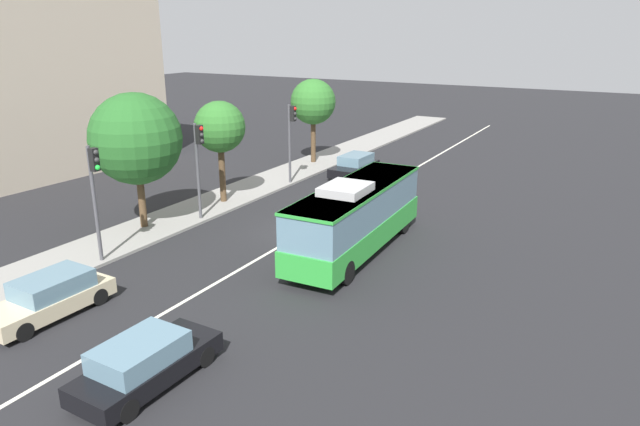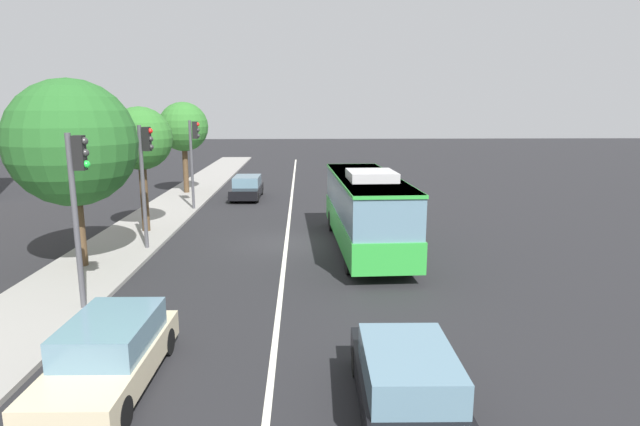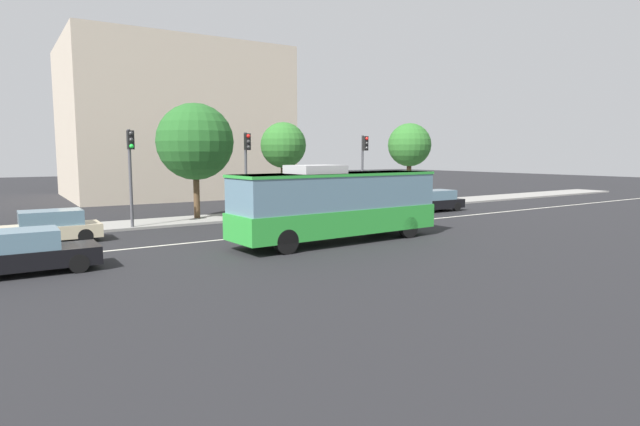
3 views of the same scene
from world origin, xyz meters
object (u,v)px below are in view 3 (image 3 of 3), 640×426
transit_bus (337,202)px  street_tree_kerbside_left (195,142)px  traffic_light_far_corner (364,160)px  street_tree_kerbside_centre (409,145)px  sedan_beige (47,227)px  sedan_black_ahead (434,201)px  street_tree_kerbside_right (283,146)px  traffic_light_near_corner (131,161)px  sedan_black (22,252)px  traffic_light_mid_block (247,160)px

transit_bus → street_tree_kerbside_left: 11.45m
traffic_light_far_corner → street_tree_kerbside_left: 11.34m
transit_bus → street_tree_kerbside_centre: bearing=34.1°
sedan_beige → sedan_black_ahead: bearing=-179.8°
street_tree_kerbside_centre → street_tree_kerbside_right: size_ratio=1.06×
street_tree_kerbside_right → sedan_black_ahead: bearing=-21.3°
traffic_light_near_corner → street_tree_kerbside_centre: 21.35m
sedan_black_ahead → street_tree_kerbside_right: bearing=-20.5°
sedan_black → traffic_light_far_corner: 22.60m
transit_bus → sedan_black_ahead: bearing=24.2°
sedan_black_ahead → traffic_light_far_corner: (-4.16, 2.52, 2.84)m
sedan_black → street_tree_kerbside_centre: (26.86, 9.99, 3.88)m
sedan_black_ahead → traffic_light_near_corner: bearing=-6.9°
sedan_black → traffic_light_far_corner: (20.89, 8.14, 2.84)m
traffic_light_mid_block → sedan_beige: bearing=-76.4°
sedan_black → street_tree_kerbside_left: street_tree_kerbside_left is taller
traffic_light_mid_block → traffic_light_far_corner: (8.66, -0.19, 0.00)m
sedan_beige → traffic_light_near_corner: (4.20, 2.15, 2.84)m
traffic_light_far_corner → transit_bus: bearing=-47.7°
sedan_beige → sedan_black: bearing=78.5°
sedan_black → sedan_black_ahead: same height
street_tree_kerbside_left → sedan_black_ahead: bearing=-16.4°
sedan_black_ahead → street_tree_kerbside_right: size_ratio=0.76×
traffic_light_mid_block → street_tree_kerbside_right: (3.10, 1.07, 0.89)m
transit_bus → street_tree_kerbside_right: size_ratio=1.69×
traffic_light_near_corner → traffic_light_mid_block: (6.63, 0.08, 0.00)m
sedan_black → street_tree_kerbside_centre: size_ratio=0.72×
sedan_black_ahead → street_tree_kerbside_left: size_ratio=0.65×
sedan_black → street_tree_kerbside_centre: bearing=21.7°
sedan_black → sedan_beige: bearing=78.4°
street_tree_kerbside_centre → sedan_beige: bearing=-171.3°
traffic_light_far_corner → street_tree_kerbside_right: street_tree_kerbside_right is taller
traffic_light_far_corner → street_tree_kerbside_left: size_ratio=0.75×
sedan_beige → street_tree_kerbside_left: (8.38, 4.02, 3.92)m
sedan_black → traffic_light_far_corner: bearing=22.6°
sedan_black_ahead → street_tree_kerbside_right: 11.07m
sedan_black_ahead → traffic_light_far_corner: bearing=-30.5°
sedan_beige → sedan_black: (-1.40, -6.10, 0.00)m
traffic_light_near_corner → traffic_light_far_corner: size_ratio=1.00×
transit_bus → street_tree_kerbside_left: size_ratio=1.46×
traffic_light_mid_block → street_tree_kerbside_left: 3.22m
transit_bus → sedan_beige: (-10.85, 6.80, -1.09)m
sedan_beige → traffic_light_far_corner: 19.80m
sedan_beige → traffic_light_near_corner: traffic_light_near_corner is taller
transit_bus → sedan_black_ahead: 14.32m
transit_bus → traffic_light_mid_block: bearing=88.0°
sedan_beige → traffic_light_mid_block: 11.42m
sedan_black → traffic_light_mid_block: traffic_light_mid_block is taller
sedan_black_ahead → street_tree_kerbside_right: street_tree_kerbside_right is taller
sedan_beige → street_tree_kerbside_centre: (25.46, 3.89, 3.88)m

